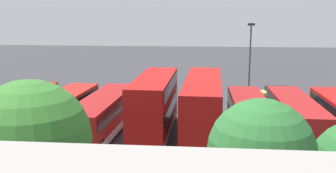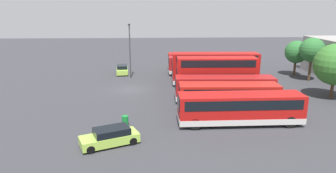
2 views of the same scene
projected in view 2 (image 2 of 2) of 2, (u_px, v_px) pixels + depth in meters
The scene contains 16 objects.
ground_plane at pixel (130, 90), 40.20m from camera, with size 140.00×140.00×0.00m, color #38383D.
bus_single_deck_near_end at pixel (202, 61), 52.40m from camera, with size 2.75×11.93×2.95m.
bus_single_deck_second at pixel (201, 65), 48.85m from camera, with size 2.73×10.65×2.95m.
bus_single_deck_third at pixel (206, 69), 45.61m from camera, with size 2.68×10.27×2.95m.
bus_double_decker_fourth at pixel (215, 68), 42.02m from camera, with size 2.99×12.01×4.55m.
bus_double_decker_fifth at pixel (216, 74), 38.47m from camera, with size 2.81×10.20×4.55m.
bus_single_deck_sixth at pixel (224, 88), 34.85m from camera, with size 3.06×11.47×2.95m.
bus_single_deck_seventh at pixel (228, 96), 31.58m from camera, with size 3.02×10.51×2.95m.
bus_single_deck_far_end at pixel (240, 108), 27.98m from camera, with size 2.69×11.63×2.95m.
car_hatchback_silver at pixel (110, 137), 23.94m from camera, with size 3.47×4.91×1.43m.
car_small_green at pixel (122, 70), 49.72m from camera, with size 4.46×2.24×1.43m.
lamp_post_tall at pixel (130, 47), 45.56m from camera, with size 0.70×0.30×8.29m.
waste_bin_yellow at pixel (125, 121), 27.92m from camera, with size 0.60×0.60×0.95m, color #197F33.
tree_leftmost at pixel (296, 52), 47.54m from camera, with size 3.56×3.56×5.62m.
tree_midright at pixel (335, 64), 35.40m from camera, with size 4.93×4.93×6.63m.
tree_rightmost at pixel (312, 50), 43.91m from camera, with size 3.59×3.59×6.44m.
Camera 2 is at (38.94, 3.28, 10.71)m, focal length 32.16 mm.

